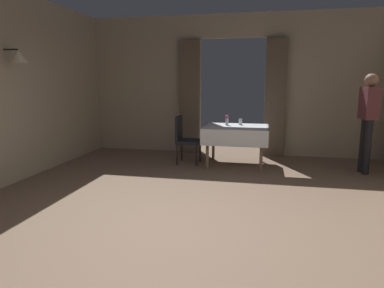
{
  "coord_description": "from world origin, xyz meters",
  "views": [
    {
      "loc": [
        0.68,
        -3.34,
        1.59
      ],
      "look_at": [
        -0.14,
        0.58,
        0.85
      ],
      "focal_mm": 31.75,
      "sensor_mm": 36.0,
      "label": 1
    }
  ],
  "objects": [
    {
      "name": "wall_back",
      "position": [
        0.0,
        4.18,
        1.51
      ],
      "size": [
        6.4,
        0.27,
        3.0
      ],
      "color": "tan",
      "rests_on": "ground"
    },
    {
      "name": "ground",
      "position": [
        0.0,
        0.0,
        0.0
      ],
      "size": [
        10.08,
        10.08,
        0.0
      ],
      "primitive_type": "plane",
      "color": "#7A604C"
    },
    {
      "name": "dining_table_mid",
      "position": [
        0.19,
        3.09,
        0.65
      ],
      "size": [
        1.21,
        1.01,
        0.75
      ],
      "color": "#7A604C",
      "rests_on": "ground"
    },
    {
      "name": "flower_vase_mid",
      "position": [
        0.0,
        3.22,
        0.86
      ],
      "size": [
        0.07,
        0.07,
        0.2
      ],
      "color": "silver",
      "rests_on": "dining_table_mid"
    },
    {
      "name": "chair_mid_left",
      "position": [
        -0.8,
        3.02,
        0.52
      ],
      "size": [
        0.44,
        0.44,
        0.93
      ],
      "color": "black",
      "rests_on": "ground"
    },
    {
      "name": "glass_mid_b",
      "position": [
        0.25,
        3.35,
        0.81
      ],
      "size": [
        0.07,
        0.07,
        0.12
      ],
      "primitive_type": "cylinder",
      "color": "silver",
      "rests_on": "dining_table_mid"
    },
    {
      "name": "person_waiter_by_doorway",
      "position": [
        2.44,
        2.95,
        1.02
      ],
      "size": [
        0.26,
        0.39,
        1.72
      ],
      "color": "black",
      "rests_on": "ground"
    }
  ]
}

